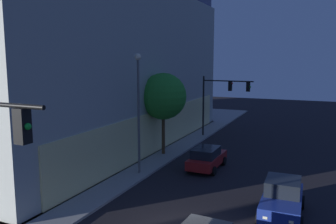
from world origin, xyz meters
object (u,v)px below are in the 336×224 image
object	(u,v)px
modern_building	(23,53)
street_lamp_sidewalk	(138,99)
sidewalk_tree	(163,96)
car_blue	(282,198)
traffic_light_far_corner	(222,94)
car_red	(207,158)

from	to	relation	value
modern_building	street_lamp_sidewalk	distance (m)	18.16
sidewalk_tree	car_blue	world-z (taller)	sidewalk_tree
traffic_light_far_corner	car_red	bearing A→B (deg)	-170.27
car_blue	car_red	size ratio (longest dim) A/B	1.01
modern_building	sidewalk_tree	distance (m)	16.52
sidewalk_tree	car_red	bearing A→B (deg)	-114.95
modern_building	car_blue	bearing A→B (deg)	-109.05
modern_building	street_lamp_sidewalk	size ratio (longest dim) A/B	3.92
street_lamp_sidewalk	car_blue	xyz separation A→B (m)	(-2.62, -9.54, -4.28)
traffic_light_far_corner	car_red	xyz separation A→B (m)	(-10.11, -1.73, -3.64)
street_lamp_sidewalk	car_blue	size ratio (longest dim) A/B	1.85
car_red	sidewalk_tree	bearing A→B (deg)	65.05
sidewalk_tree	street_lamp_sidewalk	bearing A→B (deg)	-173.56
modern_building	traffic_light_far_corner	distance (m)	20.31
car_blue	traffic_light_far_corner	bearing A→B (deg)	25.28
street_lamp_sidewalk	car_blue	world-z (taller)	street_lamp_sidewalk
traffic_light_far_corner	street_lamp_sidewalk	distance (m)	13.45
street_lamp_sidewalk	car_blue	bearing A→B (deg)	-105.35
car_blue	car_red	world-z (taller)	car_blue
street_lamp_sidewalk	sidewalk_tree	world-z (taller)	street_lamp_sidewalk
sidewalk_tree	traffic_light_far_corner	bearing A→B (deg)	-17.97
traffic_light_far_corner	car_blue	world-z (taller)	traffic_light_far_corner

